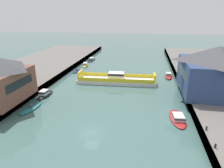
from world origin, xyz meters
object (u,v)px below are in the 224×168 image
moored_boat_mid_right (45,94)px  moored_boat_far_right (178,118)px  moored_boat_near_right (31,108)px  moored_boat_far_left (77,71)px  moored_boat_upstream_a (85,65)px  warehouse_shed (216,70)px  moored_boat_mid_left (168,76)px  moored_boat_near_left (91,59)px  chain_ferry (116,80)px

moored_boat_mid_right → moored_boat_far_right: size_ratio=0.81×
moored_boat_mid_right → moored_boat_near_right: bearing=-85.3°
moored_boat_near_right → moored_boat_far_left: size_ratio=1.26×
moored_boat_upstream_a → warehouse_shed: warehouse_shed is taller
moored_boat_far_right → moored_boat_far_left: bearing=136.0°
moored_boat_mid_right → moored_boat_upstream_a: size_ratio=1.05×
moored_boat_mid_left → moored_boat_mid_right: bearing=-145.4°
moored_boat_near_left → moored_boat_mid_left: (32.60, -20.62, 0.04)m
moored_boat_near_right → moored_boat_near_left: bearing=90.2°
moored_boat_mid_right → moored_boat_far_left: 23.93m
moored_boat_mid_left → moored_boat_far_left: 32.79m
moored_boat_near_right → moored_boat_upstream_a: moored_boat_upstream_a is taller
moored_boat_mid_left → warehouse_shed: bearing=-62.1°
chain_ferry → moored_boat_near_right: 26.75m
moored_boat_mid_left → moored_boat_far_right: moored_boat_mid_left is taller
moored_boat_near_left → moored_boat_far_right: size_ratio=1.02×
moored_boat_upstream_a → moored_boat_near_right: bearing=-90.2°
moored_boat_mid_right → moored_boat_far_left: size_ratio=1.18×
moored_boat_mid_left → moored_boat_upstream_a: (-32.24, 10.03, 0.01)m
chain_ferry → moored_boat_near_left: 33.75m
moored_boat_near_right → warehouse_shed: 44.13m
moored_boat_far_right → warehouse_shed: warehouse_shed is taller
moored_boat_near_left → chain_ferry: bearing=-61.4°
chain_ferry → moored_boat_far_right: chain_ferry is taller
moored_boat_mid_right → moored_boat_far_left: moored_boat_mid_right is taller
moored_boat_far_left → moored_boat_near_right: bearing=-89.4°
chain_ferry → moored_boat_mid_left: chain_ferry is taller
moored_boat_mid_left → moored_boat_far_left: (-32.77, 1.14, -0.26)m
moored_boat_near_left → moored_boat_mid_right: bearing=-90.6°
moored_boat_far_left → moored_boat_upstream_a: bearing=86.6°
chain_ferry → moored_boat_near_left: bearing=118.6°
moored_boat_mid_left → moored_boat_far_left: size_ratio=1.20×
chain_ferry → moored_boat_far_left: 19.26m
chain_ferry → moored_boat_near_left: size_ratio=2.85×
moored_boat_far_left → moored_boat_near_left: bearing=89.5°
moored_boat_near_right → moored_boat_mid_left: 44.45m
moored_boat_mid_left → warehouse_shed: 20.45m
moored_boat_upstream_a → warehouse_shed: (41.24, -27.03, 6.93)m
chain_ferry → moored_boat_near_left: chain_ferry is taller
moored_boat_mid_right → moored_boat_upstream_a: moored_boat_mid_right is taller
chain_ferry → moored_boat_far_left: bearing=148.2°
chain_ferry → moored_boat_mid_left: bearing=28.7°
moored_boat_mid_left → moored_boat_far_left: bearing=178.0°
moored_boat_upstream_a → moored_boat_mid_left: bearing=-17.3°
chain_ferry → moored_boat_far_right: bearing=-53.0°
moored_boat_near_left → moored_boat_upstream_a: size_ratio=1.32×
moored_boat_near_left → moored_boat_far_left: moored_boat_near_left is taller
chain_ferry → moored_boat_far_left: size_ratio=4.25×
moored_boat_mid_left → moored_boat_mid_right: moored_boat_mid_right is taller
chain_ferry → moored_boat_upstream_a: chain_ferry is taller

